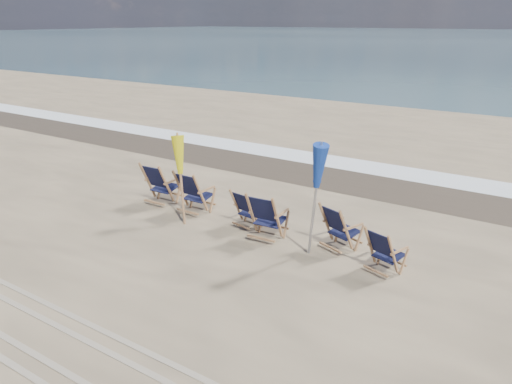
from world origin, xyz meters
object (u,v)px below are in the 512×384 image
beach_chair_3 (277,220)px  beach_chair_2 (253,212)px  beach_chair_0 (167,186)px  beach_chair_5 (393,256)px  beach_chair_4 (346,232)px  umbrella_blue (316,169)px  umbrella_yellow (180,160)px  beach_chair_1 (201,195)px

beach_chair_3 → beach_chair_2: bearing=-23.0°
beach_chair_0 → beach_chair_5: (5.83, -0.47, -0.10)m
beach_chair_3 → beach_chair_4: size_ratio=1.08×
umbrella_blue → beach_chair_5: bearing=0.9°
beach_chair_2 → umbrella_yellow: size_ratio=0.45×
beach_chair_4 → umbrella_blue: umbrella_blue is taller
beach_chair_5 → umbrella_yellow: bearing=17.9°
beach_chair_1 → beach_chair_2: bearing=179.2°
beach_chair_4 → beach_chair_1: bearing=19.8°
beach_chair_5 → umbrella_yellow: size_ratio=0.46×
beach_chair_2 → beach_chair_1: bearing=8.9°
umbrella_blue → beach_chair_2: bearing=165.5°
beach_chair_4 → umbrella_blue: (-0.49, -0.45, 1.32)m
beach_chair_2 → umbrella_blue: (1.69, -0.44, 1.37)m
beach_chair_2 → beach_chair_3: beach_chair_3 is taller
beach_chair_4 → beach_chair_0: bearing=19.4°
beach_chair_0 → beach_chair_5: size_ratio=1.23×
beach_chair_0 → beach_chair_3: 3.37m
beach_chair_2 → beach_chair_5: 3.29m
beach_chair_5 → umbrella_yellow: 5.01m
beach_chair_2 → beach_chair_5: bearing=-177.6°
beach_chair_1 → beach_chair_5: size_ratio=1.21×
beach_chair_3 → beach_chair_1: bearing=-11.3°
beach_chair_3 → umbrella_yellow: 2.60m
beach_chair_0 → beach_chair_5: 5.85m
beach_chair_1 → umbrella_blue: size_ratio=0.47×
beach_chair_0 → beach_chair_5: bearing=173.6°
beach_chair_4 → umbrella_yellow: size_ratio=0.50×
beach_chair_0 → umbrella_yellow: size_ratio=0.56×
beach_chair_1 → umbrella_blue: bearing=171.7°
beach_chair_3 → beach_chair_5: size_ratio=1.19×
beach_chair_2 → beach_chair_4: size_ratio=0.90×
beach_chair_2 → beach_chair_3: (0.79, -0.27, 0.09)m
umbrella_yellow → umbrella_blue: umbrella_blue is taller
beach_chair_0 → umbrella_blue: umbrella_blue is taller
beach_chair_1 → beach_chair_3: bearing=172.6°
beach_chair_2 → umbrella_blue: size_ratio=0.38×
beach_chair_0 → umbrella_yellow: umbrella_yellow is taller
beach_chair_0 → beach_chair_2: beach_chair_0 is taller
beach_chair_1 → beach_chair_3: 2.27m
beach_chair_4 → beach_chair_5: beach_chair_4 is taller
beach_chair_1 → beach_chair_5: beach_chair_1 is taller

